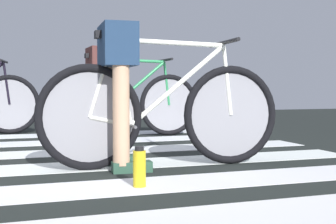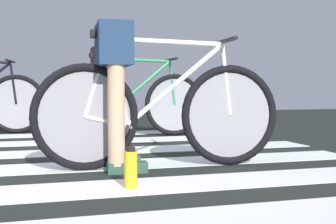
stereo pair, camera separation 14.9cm
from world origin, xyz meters
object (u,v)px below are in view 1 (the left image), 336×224
Objects in this scene: water_bottle at (139,168)px; cyclist_3_of_4 at (99,80)px; cyclist_1_of_4 at (118,76)px; bicycle_3_of_4 at (127,103)px; bicycle_1_of_4 at (162,112)px.

cyclist_3_of_4 is at bearing 84.58° from water_bottle.
bicycle_3_of_4 is at bearing 78.03° from cyclist_1_of_4.
water_bottle is at bearing -97.22° from cyclist_3_of_4.
water_bottle is at bearing -103.79° from bicycle_3_of_4.
cyclist_3_of_4 is 4.38× the size of water_bottle.
bicycle_1_of_4 is 1.73× the size of cyclist_3_of_4.
cyclist_1_of_4 is 4.28× the size of water_bottle.
cyclist_3_of_4 is at bearing 86.46° from cyclist_1_of_4.
bicycle_3_of_4 is at bearing 0.00° from cyclist_3_of_4.
cyclist_1_of_4 reaches higher than water_bottle.
bicycle_1_of_4 and bicycle_3_of_4 have the same top height.
cyclist_1_of_4 is 0.81m from water_bottle.
cyclist_1_of_4 is at bearing 88.41° from water_bottle.
cyclist_1_of_4 is at bearing 180.00° from bicycle_1_of_4.
cyclist_3_of_4 is (-0.31, -0.01, 0.26)m from bicycle_3_of_4.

